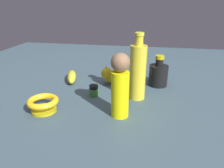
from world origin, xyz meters
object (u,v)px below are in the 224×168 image
object	(u,v)px
cat_figurine	(114,76)
banana	(72,77)
bottle_tall	(138,71)
bowl	(43,103)
person_figure_adult	(120,85)
bottle_short	(158,74)
nail_polish_jar	(94,90)

from	to	relation	value
cat_figurine	banana	xyz separation A→B (m)	(-0.00, 0.22, -0.02)
bottle_tall	bowl	bearing A→B (deg)	118.23
bowl	cat_figurine	size ratio (longest dim) A/B	0.76
cat_figurine	person_figure_adult	size ratio (longest dim) A/B	0.65
banana	bottle_short	world-z (taller)	bottle_short
cat_figurine	bottle_short	world-z (taller)	bottle_short
bottle_tall	person_figure_adult	size ratio (longest dim) A/B	1.19
nail_polish_jar	cat_figurine	distance (m)	0.16
bottle_tall	person_figure_adult	bearing A→B (deg)	162.69
bottle_tall	bottle_short	distance (m)	0.19
person_figure_adult	banana	bearing A→B (deg)	44.21
bowl	person_figure_adult	bearing A→B (deg)	-85.93
banana	person_figure_adult	distance (m)	0.42
bowl	person_figure_adult	xyz separation A→B (m)	(0.02, -0.28, 0.08)
cat_figurine	person_figure_adult	world-z (taller)	person_figure_adult
bowl	person_figure_adult	size ratio (longest dim) A/B	0.50
bottle_tall	cat_figurine	xyz separation A→B (m)	(0.14, 0.12, -0.08)
nail_polish_jar	person_figure_adult	size ratio (longest dim) A/B	0.21
nail_polish_jar	cat_figurine	world-z (taller)	cat_figurine
bottle_tall	bowl	xyz separation A→B (m)	(-0.18, 0.33, -0.08)
cat_figurine	person_figure_adult	bearing A→B (deg)	-166.58
bottle_short	person_figure_adult	distance (m)	0.35
bottle_tall	bottle_short	size ratio (longest dim) A/B	1.85
bowl	banana	distance (m)	0.31
bottle_tall	bowl	distance (m)	0.38
nail_polish_jar	bowl	world-z (taller)	bowl
bottle_tall	bottle_short	xyz separation A→B (m)	(0.16, -0.09, -0.06)
person_figure_adult	cat_figurine	bearing A→B (deg)	13.42
bottle_short	bowl	bearing A→B (deg)	128.58
nail_polish_jar	bottle_tall	xyz separation A→B (m)	(0.01, -0.18, 0.09)
banana	person_figure_adult	size ratio (longest dim) A/B	0.72
cat_figurine	bottle_short	distance (m)	0.21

